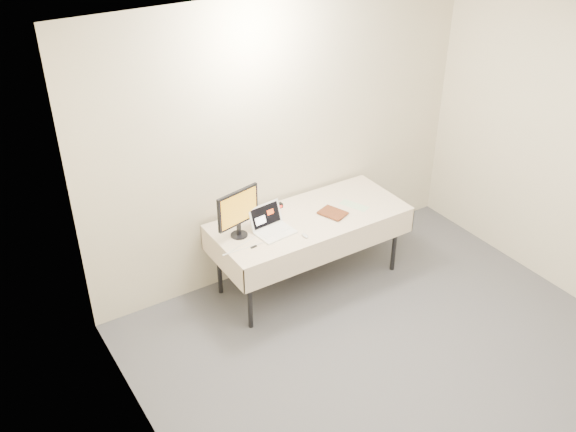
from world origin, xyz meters
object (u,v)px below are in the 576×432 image
laptop (271,226)px  book (328,207)px  table (310,222)px  monitor (238,210)px

laptop → book: (0.55, -0.09, 0.07)m
table → laptop: 0.44m
table → laptop: laptop is taller
table → monitor: bearing=174.7°
laptop → book: 0.56m
laptop → monitor: (-0.28, 0.08, 0.21)m
table → monitor: monitor is taller
table → monitor: (-0.71, 0.07, 0.33)m
laptop → table: bearing=-3.5°
laptop → monitor: monitor is taller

